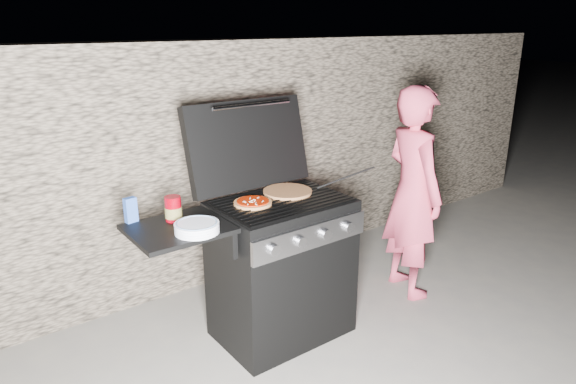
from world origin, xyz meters
TOP-DOWN VIEW (x-y plane):
  - ground at (0.00, 0.00)m, footprint 50.00×50.00m
  - stone_wall at (0.00, 1.05)m, footprint 8.00×0.35m
  - gas_grill at (-0.25, 0.00)m, footprint 1.34×0.79m
  - pizza_topped at (-0.18, 0.04)m, footprint 0.28×0.28m
  - pizza_plain at (0.11, 0.08)m, footprint 0.33×0.33m
  - sauce_jar at (-0.65, 0.10)m, footprint 0.11×0.11m
  - blue_carton at (-0.84, 0.21)m, footprint 0.07×0.05m
  - plate_stack at (-0.63, -0.13)m, footprint 0.27×0.27m
  - person at (1.09, -0.10)m, footprint 0.50×0.63m
  - tongs at (0.53, 0.00)m, footprint 0.45×0.08m

SIDE VIEW (x-z plane):
  - ground at x=0.00m, z-range 0.00..0.00m
  - gas_grill at x=-0.25m, z-range 0.00..0.91m
  - person at x=1.09m, z-range 0.00..1.52m
  - stone_wall at x=0.00m, z-range 0.00..1.80m
  - pizza_plain at x=0.11m, z-range 0.91..0.93m
  - pizza_topped at x=-0.18m, z-range 0.91..0.94m
  - plate_stack at x=-0.63m, z-range 0.90..0.96m
  - tongs at x=0.53m, z-range 0.91..1.00m
  - sauce_jar at x=-0.65m, z-range 0.90..1.04m
  - blue_carton at x=-0.84m, z-range 0.90..1.04m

